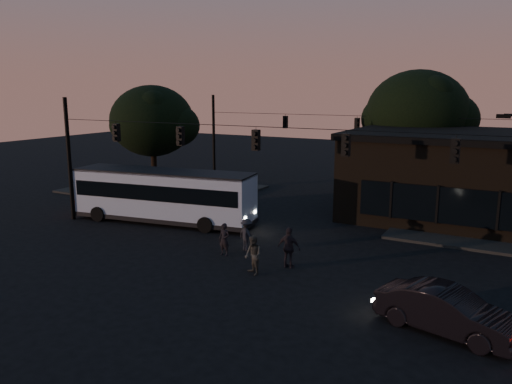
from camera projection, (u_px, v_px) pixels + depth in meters
The scene contains 13 objects.
ground at pixel (212, 276), 21.64m from camera, with size 120.00×120.00×0.00m, color black.
sidewalk_far_left at pixel (163, 189), 40.23m from camera, with size 14.00×10.00×0.15m, color black.
building at pixel (478, 176), 30.61m from camera, with size 15.40×10.41×5.40m.
tree_behind at pixel (417, 113), 37.44m from camera, with size 7.60×7.60×9.43m.
tree_left at pixel (152, 121), 38.27m from camera, with size 6.40×6.40×8.30m.
signal_rig_near at pixel (256, 163), 24.19m from camera, with size 26.24×0.30×7.50m.
signal_rig_far at pixel (356, 140), 37.99m from camera, with size 26.24×0.30×7.50m.
bus at pixel (164, 193), 30.14m from camera, with size 11.54×4.27×3.18m.
car at pixel (447, 311), 16.45m from camera, with size 1.61×4.63×1.53m, color black.
pedestrian_a at pixel (224, 239), 24.21m from camera, with size 0.58×0.38×1.59m, color black.
pedestrian_b at pixel (253, 255), 21.66m from camera, with size 0.84×0.65×1.73m, color #33332F.
pedestrian_c at pixel (289, 248), 22.46m from camera, with size 1.11×0.46×1.89m, color black.
pedestrian_d at pixel (247, 235), 24.91m from camera, with size 1.06×0.61×1.64m, color black.
Camera 1 is at (11.49, -17.05, 7.92)m, focal length 35.00 mm.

